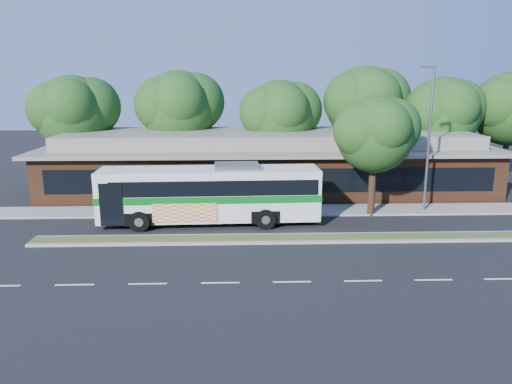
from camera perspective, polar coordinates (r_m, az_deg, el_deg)
ground at (r=25.89m, az=2.97°, el=-5.90°), size 120.00×120.00×0.00m
median_strip at (r=26.43m, az=2.87°, el=-5.33°), size 26.00×1.10×0.15m
sidewalk at (r=31.98m, az=2.00°, el=-2.13°), size 44.00×2.60×0.12m
parking_lot at (r=38.79m, az=-25.99°, el=-0.87°), size 14.00×12.00×0.01m
plaza_building at (r=37.99m, az=1.34°, el=3.44°), size 33.20×11.20×4.45m
lamp_post at (r=32.80m, az=19.13°, el=6.16°), size 0.93×0.18×9.07m
tree_bg_a at (r=41.54m, az=-19.58°, el=8.71°), size 6.47×5.80×8.63m
tree_bg_b at (r=40.87m, az=-8.25°, el=9.64°), size 6.69×6.00×9.00m
tree_bg_c at (r=39.82m, az=3.23°, el=8.88°), size 6.24×5.60×8.26m
tree_bg_d at (r=41.99m, az=12.88°, el=9.91°), size 6.91×6.20×9.37m
tree_bg_e at (r=42.99m, az=20.99°, el=8.55°), size 6.47×5.80×8.50m
transit_bus at (r=28.97m, az=-5.20°, el=0.16°), size 12.77×3.26×3.56m
sedan at (r=36.28m, az=-20.12°, el=-0.19°), size 4.39×1.82×1.27m
sidewalk_tree at (r=31.19m, az=13.97°, el=6.62°), size 5.18×4.65×7.36m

